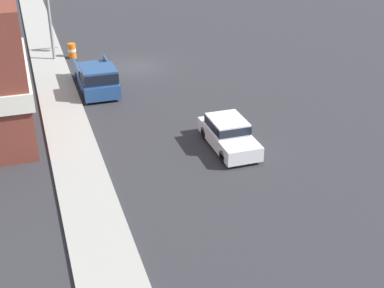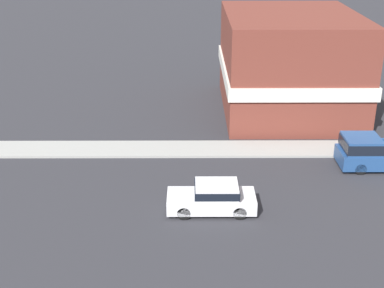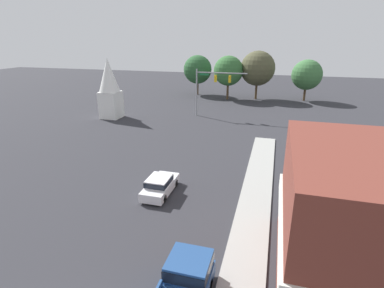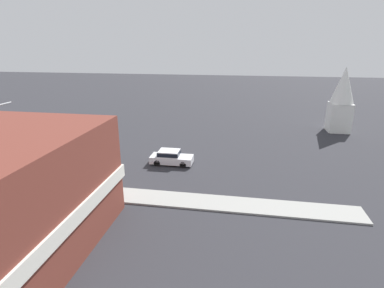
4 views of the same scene
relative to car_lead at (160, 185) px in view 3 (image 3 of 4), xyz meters
name	(u,v)px [view 3 (image 3 of 4)]	position (x,y,z in m)	size (l,w,h in m)	color
far_signal_assembly	(212,83)	(-1.46, 25.62, 4.56)	(7.84, 0.49, 7.33)	gray
car_lead	(160,185)	(0.00, 0.00, 0.00)	(1.81, 4.35, 1.48)	black
church_steeple	(109,87)	(-16.22, 20.64, 3.98)	(3.15, 3.15, 9.08)	white
backdrop_tree_left_far	(198,70)	(-8.50, 43.85, 4.61)	(6.00, 6.00, 8.39)	#4C3823
backdrop_tree_left_mid	(228,71)	(-1.28, 40.37, 4.89)	(5.83, 5.83, 8.58)	#4C3823
backdrop_tree_center	(258,68)	(4.25, 42.09, 5.33)	(6.79, 6.79, 9.51)	#4C3823
backdrop_tree_right_mid	(307,75)	(13.63, 42.94, 4.29)	(5.78, 5.78, 7.96)	#4C3823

